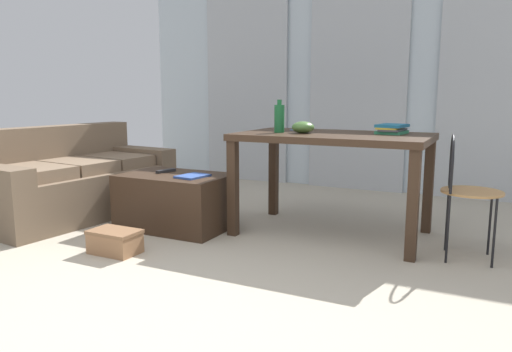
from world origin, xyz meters
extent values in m
plane|color=#B2A893|center=(0.00, 1.48, 0.00)|extent=(9.03, 9.03, 0.00)
cube|color=silver|center=(0.00, 3.76, 1.33)|extent=(5.46, 0.10, 2.66)
cube|color=#B2B7BC|center=(-1.40, 3.68, 1.16)|extent=(1.09, 0.03, 2.31)
cube|color=#B2B7BC|center=(0.00, 3.68, 1.16)|extent=(1.09, 0.03, 2.31)
cube|color=#B2B7BC|center=(1.40, 3.68, 1.16)|extent=(1.09, 0.03, 2.31)
cube|color=brown|center=(-1.90, 1.35, 0.20)|extent=(1.04, 1.78, 0.40)
cube|color=brown|center=(-2.24, 1.39, 0.59)|extent=(0.37, 1.72, 0.38)
cube|color=brown|center=(-1.83, 2.10, 0.47)|extent=(0.89, 0.28, 0.14)
cube|color=#7D664F|center=(-1.81, 1.78, 0.45)|extent=(0.67, 0.47, 0.10)
cube|color=#7D664F|center=(-1.85, 1.35, 0.45)|extent=(0.67, 0.47, 0.10)
cube|color=#7D664F|center=(-1.89, 0.91, 0.45)|extent=(0.67, 0.47, 0.10)
cube|color=#382619|center=(-0.85, 1.40, 0.22)|extent=(0.86, 0.57, 0.44)
cube|color=#382619|center=(0.33, 1.80, 0.76)|extent=(1.42, 0.85, 0.05)
cube|color=#382619|center=(-0.33, 1.42, 0.37)|extent=(0.07, 0.07, 0.73)
cube|color=#382619|center=(0.99, 1.42, 0.37)|extent=(0.07, 0.07, 0.73)
cube|color=#382619|center=(-0.33, 2.17, 0.37)|extent=(0.07, 0.07, 0.73)
cube|color=#382619|center=(0.99, 2.17, 0.37)|extent=(0.07, 0.07, 0.73)
cylinder|color=#B7844C|center=(1.32, 1.64, 0.45)|extent=(0.38, 0.38, 0.02)
cylinder|color=black|center=(1.47, 1.52, 0.22)|extent=(0.02, 0.02, 0.44)
cylinder|color=black|center=(1.44, 1.79, 0.22)|extent=(0.02, 0.02, 0.44)
cylinder|color=black|center=(1.20, 1.49, 0.22)|extent=(0.02, 0.02, 0.44)
cylinder|color=black|center=(1.17, 1.76, 0.22)|extent=(0.02, 0.02, 0.44)
torus|color=black|center=(1.19, 1.62, 0.63)|extent=(0.06, 0.38, 0.38)
cylinder|color=black|center=(1.21, 1.46, 0.54)|extent=(0.02, 0.02, 0.17)
cylinder|color=black|center=(1.17, 1.79, 0.54)|extent=(0.02, 0.02, 0.17)
cylinder|color=#195B2D|center=(-0.07, 1.70, 0.89)|extent=(0.08, 0.08, 0.21)
cylinder|color=#195B2D|center=(-0.07, 1.70, 1.01)|extent=(0.03, 0.03, 0.04)
ellipsoid|color=#477033|center=(0.11, 1.73, 0.83)|extent=(0.17, 0.17, 0.09)
cube|color=#2D7F56|center=(0.73, 1.98, 0.79)|extent=(0.21, 0.27, 0.02)
cube|color=#4C4C51|center=(0.73, 1.99, 0.81)|extent=(0.17, 0.31, 0.01)
cube|color=gold|center=(0.71, 1.97, 0.82)|extent=(0.16, 0.25, 0.01)
cube|color=#1E668C|center=(0.73, 1.97, 0.84)|extent=(0.22, 0.27, 0.02)
cube|color=#9EA0A5|center=(-0.06, 2.02, 0.78)|extent=(0.03, 0.07, 0.00)
torus|color=#3372B2|center=(-0.07, 1.97, 0.78)|extent=(0.03, 0.03, 0.00)
cube|color=#9EA0A5|center=(-0.04, 2.01, 0.78)|extent=(0.05, 0.06, 0.00)
torus|color=#3372B2|center=(-0.08, 1.97, 0.78)|extent=(0.03, 0.03, 0.00)
cube|color=#232326|center=(-0.98, 1.46, 0.45)|extent=(0.08, 0.19, 0.02)
cube|color=#33519E|center=(-0.65, 1.36, 0.45)|extent=(0.21, 0.26, 0.02)
cube|color=#996B47|center=(-0.84, 0.68, 0.07)|extent=(0.33, 0.21, 0.14)
cube|color=brown|center=(-0.84, 0.68, 0.15)|extent=(0.34, 0.22, 0.02)
camera|label=1|loc=(1.45, -1.74, 1.07)|focal=34.09mm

